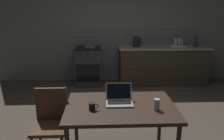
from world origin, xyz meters
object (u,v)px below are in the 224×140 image
object	(u,v)px
bottle	(196,41)
frying_pan	(90,46)
coffee_mug	(92,107)
drinking_glass	(157,105)
stove_oven	(89,66)
electric_kettle	(136,42)
dish_rack	(178,45)
chair	(51,120)
dining_table	(121,111)
laptop	(119,99)

from	to	relation	value
bottle	frying_pan	distance (m)	2.53
coffee_mug	drinking_glass	world-z (taller)	drinking_glass
stove_oven	frying_pan	size ratio (longest dim) A/B	2.14
coffee_mug	frying_pan	bearing A→B (deg)	93.30
electric_kettle	dish_rack	distance (m)	1.01
stove_oven	dish_rack	size ratio (longest dim) A/B	2.70
dish_rack	stove_oven	bearing A→B (deg)	-179.93
drinking_glass	coffee_mug	bearing A→B (deg)	178.03
chair	frying_pan	xyz separation A→B (m)	(0.34, 2.88, 0.42)
drinking_glass	dish_rack	size ratio (longest dim) A/B	0.38
electric_kettle	drinking_glass	distance (m)	3.13
dining_table	frying_pan	xyz separation A→B (m)	(-0.51, 2.95, 0.28)
frying_pan	coffee_mug	bearing A→B (deg)	-86.70
dining_table	chair	distance (m)	0.86
laptop	drinking_glass	xyz separation A→B (m)	(0.41, -0.22, 0.02)
bottle	coffee_mug	size ratio (longest dim) A/B	2.54
laptop	electric_kettle	distance (m)	2.97
coffee_mug	dish_rack	size ratio (longest dim) A/B	0.33
electric_kettle	bottle	size ratio (longest dim) A/B	0.88
chair	laptop	size ratio (longest dim) A/B	2.80
stove_oven	bottle	world-z (taller)	bottle
electric_kettle	bottle	bearing A→B (deg)	-2.01
bottle	dish_rack	world-z (taller)	bottle
stove_oven	dish_rack	xyz separation A→B (m)	(2.15, 0.00, 0.51)
chair	dish_rack	world-z (taller)	dish_rack
dish_rack	coffee_mug	bearing A→B (deg)	-122.09
stove_oven	drinking_glass	bearing A→B (deg)	-73.20
coffee_mug	stove_oven	bearing A→B (deg)	93.98
laptop	frying_pan	world-z (taller)	frying_pan
chair	coffee_mug	distance (m)	0.61
stove_oven	electric_kettle	world-z (taller)	electric_kettle
chair	laptop	distance (m)	0.87
laptop	electric_kettle	world-z (taller)	electric_kettle
stove_oven	bottle	bearing A→B (deg)	-1.06
dining_table	electric_kettle	xyz separation A→B (m)	(0.60, 2.98, 0.37)
stove_oven	dining_table	world-z (taller)	stove_oven
bottle	coffee_mug	world-z (taller)	bottle
coffee_mug	electric_kettle	bearing A→B (deg)	73.28
chair	frying_pan	world-z (taller)	frying_pan
frying_pan	coffee_mug	distance (m)	3.07
laptop	dish_rack	xyz separation A→B (m)	(1.62, 2.90, 0.19)
bottle	coffee_mug	xyz separation A→B (m)	(-2.36, -3.04, -0.28)
dining_table	bottle	distance (m)	3.58
drinking_glass	dining_table	bearing A→B (deg)	161.22
frying_pan	chair	bearing A→B (deg)	-96.81
dining_table	electric_kettle	size ratio (longest dim) A/B	5.23
dish_rack	chair	bearing A→B (deg)	-130.22
frying_pan	drinking_glass	bearing A→B (deg)	-73.72
frying_pan	dish_rack	size ratio (longest dim) A/B	1.26
dish_rack	frying_pan	bearing A→B (deg)	-179.23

